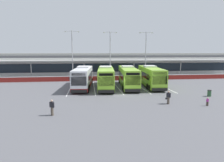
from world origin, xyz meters
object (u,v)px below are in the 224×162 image
pedestrian_with_handbag (168,97)px  pedestrian_in_dark_coat (52,107)px  coach_bus_centre (128,77)px  pedestrian_child (207,101)px  lamp_post_west (72,52)px  coach_bus_left_centre (106,78)px  coach_bus_right_centre (151,77)px  coach_bus_leftmost (83,78)px  lamp_post_centre (110,52)px  lamp_post_east (146,52)px  litter_bin (209,93)px

pedestrian_with_handbag → pedestrian_in_dark_coat: 13.63m
coach_bus_centre → pedestrian_in_dark_coat: (-10.82, -14.81, -0.91)m
pedestrian_in_dark_coat → pedestrian_child: pedestrian_in_dark_coat is taller
pedestrian_in_dark_coat → lamp_post_west: 25.56m
coach_bus_left_centre → coach_bus_right_centre: same height
coach_bus_leftmost → coach_bus_left_centre: same height
pedestrian_in_dark_coat → pedestrian_child: (17.58, 1.31, -0.33)m
coach_bus_right_centre → lamp_post_west: bearing=146.4°
lamp_post_west → lamp_post_centre: size_ratio=1.00×
pedestrian_with_handbag → lamp_post_west: lamp_post_west is taller
pedestrian_child → coach_bus_right_centre: bearing=100.2°
coach_bus_centre → lamp_post_west: bearing=136.3°
coach_bus_right_centre → pedestrian_in_dark_coat: coach_bus_right_centre is taller
coach_bus_leftmost → pedestrian_with_handbag: bearing=-49.6°
pedestrian_child → lamp_post_centre: lamp_post_centre is taller
coach_bus_left_centre → lamp_post_east: bearing=46.1°
coach_bus_leftmost → lamp_post_west: size_ratio=1.12×
coach_bus_right_centre → pedestrian_with_handbag: bearing=-98.2°
coach_bus_left_centre → lamp_post_east: 15.74m
pedestrian_in_dark_coat → lamp_post_east: size_ratio=0.15×
coach_bus_centre → lamp_post_centre: lamp_post_centre is taller
coach_bus_centre → litter_bin: 13.50m
coach_bus_centre → coach_bus_right_centre: 4.31m
lamp_post_east → coach_bus_right_centre: bearing=-101.3°
coach_bus_left_centre → pedestrian_with_handbag: bearing=-60.7°
coach_bus_left_centre → pedestrian_in_dark_coat: bearing=-114.9°
lamp_post_east → litter_bin: bearing=-79.4°
pedestrian_child → litter_bin: bearing=54.4°
pedestrian_with_handbag → pedestrian_child: pedestrian_with_handbag is taller
coach_bus_leftmost → lamp_post_east: (14.47, 10.17, 4.50)m
pedestrian_with_handbag → lamp_post_west: bearing=120.6°
coach_bus_centre → pedestrian_in_dark_coat: 18.36m
lamp_post_east → litter_bin: (3.66, -19.51, -5.82)m
coach_bus_leftmost → pedestrian_child: 20.39m
coach_bus_right_centre → coach_bus_leftmost: bearing=179.1°
lamp_post_west → pedestrian_with_handbag: bearing=-59.4°
coach_bus_left_centre → coach_bus_right_centre: (8.39, 0.49, 0.00)m
lamp_post_centre → lamp_post_east: 8.42m
lamp_post_centre → lamp_post_east: (8.41, -0.43, 0.00)m
pedestrian_with_handbag → pedestrian_child: (4.23, -1.43, -0.32)m
lamp_post_west → pedestrian_child: bearing=-53.7°
pedestrian_child → litter_bin: size_ratio=1.08×
coach_bus_leftmost → coach_bus_right_centre: same height
coach_bus_left_centre → coach_bus_centre: 4.09m
pedestrian_with_handbag → litter_bin: pedestrian_with_handbag is taller
coach_bus_leftmost → lamp_post_west: lamp_post_west is taller
lamp_post_west → lamp_post_east: 17.03m
litter_bin → coach_bus_left_centre: bearing=148.5°
coach_bus_leftmost → lamp_post_centre: lamp_post_centre is taller
pedestrian_with_handbag → lamp_post_centre: size_ratio=0.15×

